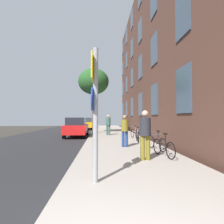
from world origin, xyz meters
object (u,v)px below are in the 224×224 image
Objects in this scene: bicycle_1 at (157,142)px; car_1 at (86,123)px; bicycle_3 at (135,133)px; bicycle_2 at (138,136)px; car_0 at (77,127)px; traffic_light at (94,108)px; pedestrian_1 at (125,129)px; pedestrian_0 at (145,132)px; tree_near at (94,82)px; sign_post at (94,104)px; bicycle_0 at (164,147)px; pedestrian_2 at (108,123)px.

bicycle_1 is 18.03m from car_1.
bicycle_1 is at bearing -88.39° from bicycle_3.
car_0 reaches higher than bicycle_2.
traffic_light reaches higher than pedestrian_1.
bicycle_2 is 0.94× the size of pedestrian_0.
tree_near reaches higher than bicycle_1.
sign_post is at bearing -80.67° from car_0.
bicycle_0 reaches higher than bicycle_1.
traffic_light is 2.10× the size of pedestrian_0.
car_0 is (-1.31, -3.96, -1.80)m from traffic_light.
pedestrian_1 is (-0.33, 2.95, -0.07)m from pedestrian_0.
traffic_light is 2.28× the size of bicycle_0.
sign_post reaches higher than car_1.
tree_near is 3.93× the size of bicycle_0.
bicycle_0 is 0.39× the size of car_1.
traffic_light is 11.91m from bicycle_1.
pedestrian_0 is (-0.69, -4.73, 0.64)m from bicycle_2.
bicycle_0 is 0.99× the size of bicycle_3.
bicycle_2 is 6.23m from car_0.
pedestrian_2 reaches higher than bicycle_3.
traffic_light is 4.30m from pedestrian_2.
car_1 is (-1.28, 6.20, -1.80)m from traffic_light.
bicycle_2 is 0.94× the size of pedestrian_2.
traffic_light reaches higher than pedestrian_2.
sign_post reaches higher than pedestrian_1.
bicycle_0 is 6.18m from bicycle_3.
bicycle_1 is at bearing -75.29° from car_1.
sign_post is at bearing -105.31° from pedestrian_1.
pedestrian_2 reaches higher than bicycle_1.
bicycle_0 is 19.40m from car_1.
car_1 is at bearing 101.11° from pedestrian_1.
pedestrian_1 is at bearing 74.69° from sign_post.
car_1 is at bearing 103.10° from bicycle_0.
tree_near reaches higher than bicycle_0.
tree_near is at bearing 108.76° from bicycle_1.
pedestrian_2 is 0.40× the size of car_0.
tree_near is at bearing 121.59° from pedestrian_2.
pedestrian_1 is at bearing -120.03° from bicycle_2.
bicycle_0 is at bearing -63.08° from car_0.
pedestrian_0 reaches higher than pedestrian_2.
bicycle_2 is at bearing -70.64° from traffic_light.
bicycle_3 is (0.19, 1.95, 0.00)m from bicycle_2.
pedestrian_2 is (-1.92, 7.46, 0.65)m from bicycle_1.
pedestrian_2 is at bearing 95.49° from pedestrian_0.
bicycle_2 reaches higher than bicycle_0.
car_1 is at bearing 109.27° from bicycle_3.
tree_near reaches higher than traffic_light.
traffic_light is at bearing 92.07° from sign_post.
pedestrian_2 is at bearing -58.41° from tree_near.
bicycle_3 is 5.17m from car_0.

